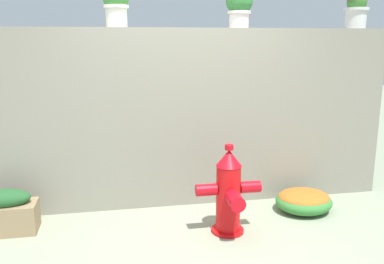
% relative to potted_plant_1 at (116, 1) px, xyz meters
% --- Properties ---
extents(ground_plane, '(24.00, 24.00, 0.00)m').
position_rel_potted_plant_1_xyz_m(ground_plane, '(0.68, -1.07, -2.26)').
color(ground_plane, gray).
extents(stone_wall, '(4.80, 0.40, 1.99)m').
position_rel_potted_plant_1_xyz_m(stone_wall, '(0.68, 0.00, -1.27)').
color(stone_wall, gray).
rests_on(stone_wall, ground).
extents(potted_plant_1, '(0.29, 0.29, 0.45)m').
position_rel_potted_plant_1_xyz_m(potted_plant_1, '(0.00, 0.00, 0.00)').
color(potted_plant_1, silver).
rests_on(potted_plant_1, stone_wall).
extents(potted_plant_2, '(0.32, 0.32, 0.45)m').
position_rel_potted_plant_1_xyz_m(potted_plant_2, '(1.35, 0.02, 0.00)').
color(potted_plant_2, silver).
rests_on(potted_plant_2, stone_wall).
extents(potted_plant_3, '(0.29, 0.29, 0.42)m').
position_rel_potted_plant_1_xyz_m(potted_plant_3, '(2.77, -0.01, -0.04)').
color(potted_plant_3, silver).
rests_on(potted_plant_3, stone_wall).
extents(fire_hydrant, '(0.64, 0.50, 0.89)m').
position_rel_potted_plant_1_xyz_m(fire_hydrant, '(1.00, -0.96, -1.85)').
color(fire_hydrant, red).
rests_on(fire_hydrant, ground).
extents(flower_bush_left, '(0.62, 0.56, 0.25)m').
position_rel_potted_plant_1_xyz_m(flower_bush_left, '(1.96, -0.61, -2.13)').
color(flower_bush_left, '#398439').
rests_on(flower_bush_left, ground).
extents(planter_box, '(0.63, 0.31, 0.44)m').
position_rel_potted_plant_1_xyz_m(planter_box, '(-1.17, -0.55, -2.05)').
color(planter_box, '#937856').
rests_on(planter_box, ground).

